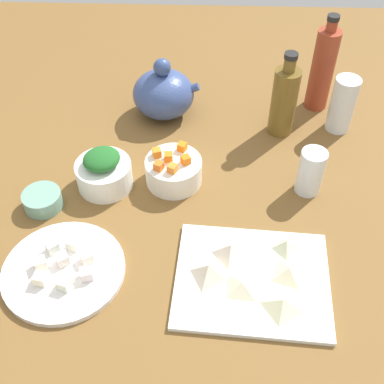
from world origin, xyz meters
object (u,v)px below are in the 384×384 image
plate_tofu (64,271)px  teapot (164,93)px  bottle_1 (323,69)px  bowl_small_side (43,200)px  cutting_board (252,280)px  bowl_greens (104,175)px  bowl_carrots (174,171)px  bottle_0 (284,100)px  drinking_glass_0 (311,172)px  drinking_glass_1 (343,104)px

plate_tofu → teapot: (15.48, 50.54, 5.63)cm
bottle_1 → bowl_small_side: bearing=-148.5°
cutting_board → plate_tofu: 35.83cm
bowl_greens → bottle_1: size_ratio=0.49×
plate_tofu → bowl_carrots: (19.49, 25.73, 2.34)cm
bowl_greens → bottle_1: 60.48cm
cutting_board → bottle_1: (19.34, 56.23, 10.63)cm
bowl_carrots → bottle_1: (35.68, 29.83, 8.18)cm
bowl_greens → plate_tofu: bearing=-100.2°
bottle_0 → drinking_glass_0: size_ratio=2.00×
plate_tofu → bottle_0: bearing=44.9°
bottle_0 → cutting_board: bearing=-101.3°
bottle_0 → drinking_glass_1: bearing=6.0°
cutting_board → drinking_glass_0: bearing=61.7°
bottle_1 → bowl_carrots: bearing=-140.1°
teapot → cutting_board: bearing=-68.3°
bottle_1 → bowl_greens: bearing=-148.1°
plate_tofu → drinking_glass_0: size_ratio=2.17×
cutting_board → bowl_carrots: (-16.34, 26.41, 2.44)cm
drinking_glass_0 → bowl_small_side: bearing=-172.9°
teapot → drinking_glass_0: (33.66, -26.53, -0.82)cm
bowl_small_side → drinking_glass_0: 57.66cm
cutting_board → bowl_greens: size_ratio=2.35×
bottle_0 → bottle_1: bearing=46.5°
bowl_carrots → drinking_glass_0: bearing=-3.3°
plate_tofu → teapot: bearing=73.0°
teapot → bottle_1: bearing=7.2°
bottle_0 → bottle_1: (10.32, 10.89, 2.01)cm
bowl_carrots → teapot: 25.35cm
bowl_small_side → teapot: teapot is taller
cutting_board → teapot: (-20.35, 51.22, 5.73)cm
drinking_glass_1 → teapot: bearing=174.4°
bowl_carrots → bottle_1: bottle_1 is taller
bottle_1 → drinking_glass_0: bottle_1 is taller
teapot → bottle_0: size_ratio=0.79×
bowl_greens → drinking_glass_1: bearing=22.1°
bowl_carrots → drinking_glass_1: (39.92, 20.47, 4.18)cm
bottle_1 → drinking_glass_1: size_ratio=1.77×
drinking_glass_0 → bottle_1: bearing=79.2°
bottle_0 → drinking_glass_1: (14.56, 1.54, -2.00)cm
bowl_greens → drinking_glass_0: drinking_glass_0 is taller
bottle_0 → plate_tofu: bearing=-135.1°
bowl_carrots → bottle_0: size_ratio=0.58×
drinking_glass_1 → bowl_carrots: bearing=-152.8°
bottle_0 → bottle_1: size_ratio=0.86×
bowl_small_side → bowl_carrots: bearing=17.8°
plate_tofu → bottle_0: bottle_0 is taller
bottle_1 → bottle_0: bearing=-133.5°
plate_tofu → bowl_small_side: (-7.97, 16.92, 1.25)cm
cutting_board → bowl_carrots: 31.15cm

